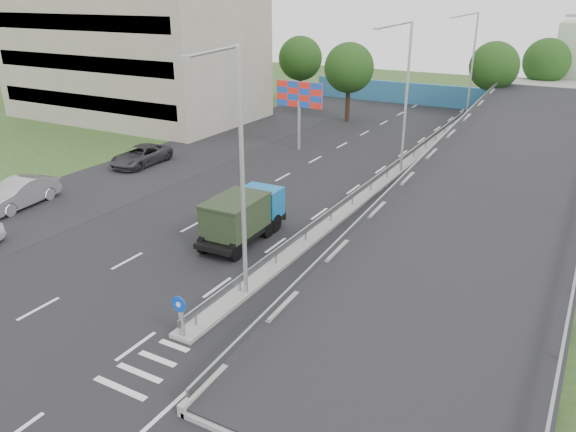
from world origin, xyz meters
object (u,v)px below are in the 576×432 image
Objects in this scene: lamp_post_far at (471,61)px; parked_car_c at (141,156)px; billboard at (299,98)px; dump_truck at (243,215)px; lamp_post_near at (238,164)px; lamp_post_mid at (404,90)px; parked_car_b at (19,193)px; sign_bollard at (181,316)px.

parked_car_c is at bearing -122.18° from lamp_post_far.
billboard is at bearing 47.22° from parked_car_c.
lamp_post_near is at bearing -59.07° from dump_truck.
lamp_post_mid is 9.47m from billboard.
parked_car_b is at bearing -93.18° from parked_car_c.
sign_bollard is 0.30× the size of billboard.
parked_car_c is at bearing -130.79° from billboard.
lamp_post_far is at bearing 89.86° from sign_bollard.
lamp_post_mid is at bearing 76.49° from dump_truck.
lamp_post_near is 1.00× the size of lamp_post_far.
lamp_post_mid reaches higher than parked_car_b.
dump_truck is 1.13× the size of parked_car_b.
parked_car_c is at bearing -156.57° from lamp_post_mid.
lamp_post_near is (0.11, 3.83, 4.77)m from sign_bollard.
lamp_post_far is at bearing 55.82° from parked_car_c.
lamp_post_near is at bearing -37.82° from parked_car_c.
parked_car_c is (-17.20, 16.32, -0.32)m from sign_bollard.
lamp_post_near is 20.00m from lamp_post_mid.
lamp_post_mid is 20.00m from lamp_post_far.
lamp_post_mid reaches higher than dump_truck.
dump_truck is (-3.01, 8.65, 0.36)m from sign_bollard.
sign_bollard is at bearing -90.14° from lamp_post_far.
dump_truck is 14.62m from parked_car_b.
lamp_post_near is 1.83× the size of billboard.
billboard is 21.62m from parked_car_b.
lamp_post_mid is at bearing 38.39° from parked_car_b.
billboard is at bearing 167.62° from lamp_post_mid.
lamp_post_near reaches higher than sign_bollard.
parked_car_b is 10.14m from parked_car_c.
parked_car_b is at bearing -172.21° from dump_truck.
parked_car_c is (-17.31, -27.50, -5.10)m from lamp_post_far.
dump_truck is at bearing -95.06° from lamp_post_far.
sign_bollard is 44.08m from lamp_post_far.
lamp_post_far is 1.98× the size of parked_car_b.
lamp_post_mid is at bearing -90.00° from lamp_post_far.
lamp_post_near is at bearing 88.36° from sign_bollard.
dump_truck is (-3.11, 4.83, -4.42)m from lamp_post_near.
billboard reaches higher than parked_car_c.
billboard is (-9.11, -18.00, -1.62)m from lamp_post_far.
sign_bollard is 0.17× the size of lamp_post_mid.
lamp_post_far is (0.00, 40.00, 0.00)m from lamp_post_near.
parked_car_c is (-8.20, -9.50, -3.47)m from billboard.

